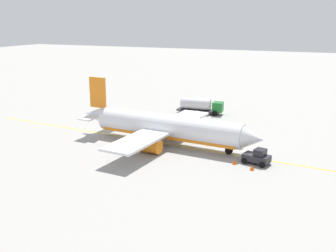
{
  "coord_description": "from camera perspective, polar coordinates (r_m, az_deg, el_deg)",
  "views": [
    {
      "loc": [
        24.07,
        -55.29,
        19.24
      ],
      "look_at": [
        0.0,
        0.0,
        3.0
      ],
      "focal_mm": 42.52,
      "sensor_mm": 36.0,
      "label": 1
    }
  ],
  "objects": [
    {
      "name": "safety_cone_nose",
      "position": [
        55.38,
        9.51,
        -5.09
      ],
      "size": [
        0.63,
        0.63,
        0.7
      ],
      "primitive_type": "cone",
      "color": "#F2590F",
      "rests_on": "ground"
    },
    {
      "name": "taxi_line_marking",
      "position": [
        63.29,
        0.0,
        -2.62
      ],
      "size": [
        74.77,
        6.4,
        0.01
      ],
      "primitive_type": "cube",
      "rotation": [
        0.0,
        0.0,
        -0.08
      ],
      "color": "yellow",
      "rests_on": "ground"
    },
    {
      "name": "refueling_worker",
      "position": [
        79.76,
        4.19,
        1.68
      ],
      "size": [
        0.57,
        0.44,
        1.71
      ],
      "color": "navy",
      "rests_on": "ground"
    },
    {
      "name": "fuel_tanker",
      "position": [
        83.71,
        4.7,
        2.94
      ],
      "size": [
        9.8,
        3.5,
        3.15
      ],
      "color": "#2D2D33",
      "rests_on": "ground"
    },
    {
      "name": "safety_cone_wingtip",
      "position": [
        53.7,
        11.96,
        -5.85
      ],
      "size": [
        0.65,
        0.65,
        0.72
      ],
      "primitive_type": "cone",
      "color": "#F2590F",
      "rests_on": "ground"
    },
    {
      "name": "ground_plane",
      "position": [
        63.29,
        0.0,
        -2.62
      ],
      "size": [
        400.0,
        400.0,
        0.0
      ],
      "primitive_type": "plane",
      "color": "#9E9B96"
    },
    {
      "name": "pushback_tug",
      "position": [
        55.92,
        12.66,
        -4.34
      ],
      "size": [
        3.96,
        3.02,
        2.2
      ],
      "color": "#232328",
      "rests_on": "ground"
    },
    {
      "name": "airplane",
      "position": [
        62.74,
        -0.38,
        -0.2
      ],
      "size": [
        32.05,
        26.89,
        9.78
      ],
      "color": "white",
      "rests_on": "ground"
    }
  ]
}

